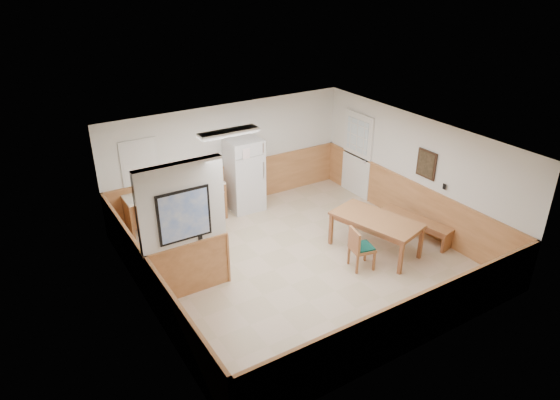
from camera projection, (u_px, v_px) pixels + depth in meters
ground at (299, 261)px, 9.93m from camera, size 6.00×6.00×0.00m
ceiling at (302, 142)px, 8.83m from camera, size 6.00×6.00×0.02m
back_wall at (229, 156)px, 11.67m from camera, size 6.00×0.02×2.50m
right_wall at (415, 172)px, 10.80m from camera, size 0.02×6.00×2.50m
left_wall at (144, 249)px, 7.96m from camera, size 0.02×6.00×2.50m
wainscot_back at (231, 186)px, 11.99m from camera, size 6.00×0.04×1.00m
wainscot_right at (411, 204)px, 11.12m from camera, size 0.04×6.00×1.00m
wainscot_left at (151, 287)px, 8.30m from camera, size 0.04×6.00×1.00m
partition_wall at (184, 233)px, 8.47m from camera, size 1.50×0.20×2.50m
kitchen_counter at (189, 204)px, 11.20m from camera, size 2.20×0.61×1.00m
exterior_door at (357, 155)px, 12.32m from camera, size 0.07×1.02×2.15m
kitchen_window at (140, 162)px, 10.53m from camera, size 0.80×0.04×1.00m
wall_painting at (426, 164)px, 10.42m from camera, size 0.04×0.50×0.60m
fluorescent_fixture at (228, 133)px, 9.47m from camera, size 1.20×0.30×0.09m
refrigerator at (245, 175)px, 11.65m from camera, size 0.79×0.73×1.74m
dining_table at (376, 222)px, 10.00m from camera, size 1.33×1.94×0.75m
dining_bench at (416, 223)px, 10.64m from camera, size 0.66×1.66×0.45m
dining_chair at (358, 246)px, 9.50m from camera, size 0.65×0.51×0.85m
fire_extinguisher at (209, 172)px, 11.19m from camera, size 0.15×0.15×0.46m
soap_bottle at (143, 190)px, 10.51m from camera, size 0.09×0.09×0.24m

